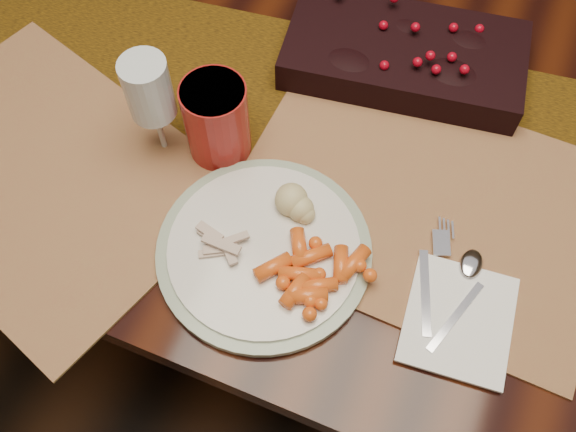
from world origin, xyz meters
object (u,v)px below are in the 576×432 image
at_px(napkin, 459,319).
at_px(red_cup, 217,120).
at_px(dinner_plate, 264,250).
at_px(mashed_potatoes, 300,198).
at_px(centerpiece, 405,51).
at_px(placemat_main, 421,203).
at_px(turkey_shreds, 219,243).
at_px(wine_glass, 154,109).
at_px(dining_table, 360,207).
at_px(baby_carrots, 311,271).

bearing_deg(napkin, red_cup, 157.05).
relative_size(dinner_plate, mashed_potatoes, 3.75).
distance_m(dinner_plate, napkin, 0.25).
distance_m(dinner_plate, red_cup, 0.19).
distance_m(centerpiece, placemat_main, 0.24).
bearing_deg(turkey_shreds, mashed_potatoes, 52.36).
bearing_deg(wine_glass, centerpiece, 44.88).
relative_size(placemat_main, mashed_potatoes, 6.61).
distance_m(placemat_main, wine_glass, 0.37).
relative_size(dining_table, dinner_plate, 6.53).
relative_size(dining_table, napkin, 12.21).
distance_m(dinner_plate, baby_carrots, 0.07).
bearing_deg(red_cup, wine_glass, -158.84).
bearing_deg(napkin, dinner_plate, 176.61).
bearing_deg(napkin, turkey_shreds, -179.99).
height_order(placemat_main, wine_glass, wine_glass).
xyz_separation_m(turkey_shreds, napkin, (0.31, 0.03, -0.02)).
height_order(dinner_plate, red_cup, red_cup).
xyz_separation_m(mashed_potatoes, napkin, (0.24, -0.07, -0.03)).
height_order(baby_carrots, wine_glass, wine_glass).
relative_size(centerpiece, red_cup, 2.92).
height_order(dining_table, wine_glass, wine_glass).
distance_m(placemat_main, turkey_shreds, 0.28).
relative_size(centerpiece, mashed_potatoes, 4.75).
height_order(turkey_shreds, napkin, turkey_shreds).
bearing_deg(mashed_potatoes, baby_carrots, -60.07).
height_order(dinner_plate, wine_glass, wine_glass).
bearing_deg(napkin, baby_carrots, -179.24).
height_order(centerpiece, dinner_plate, centerpiece).
xyz_separation_m(placemat_main, napkin, (0.09, -0.14, 0.00)).
distance_m(red_cup, wine_glass, 0.08).
relative_size(placemat_main, wine_glass, 2.87).
relative_size(mashed_potatoes, napkin, 0.50).
height_order(red_cup, wine_glass, wine_glass).
bearing_deg(napkin, mashed_potatoes, 159.36).
bearing_deg(wine_glass, dinner_plate, -27.17).
height_order(dinner_plate, baby_carrots, baby_carrots).
bearing_deg(mashed_potatoes, placemat_main, 27.71).
distance_m(turkey_shreds, napkin, 0.31).
bearing_deg(red_cup, centerpiece, 50.92).
distance_m(mashed_potatoes, turkey_shreds, 0.12).
bearing_deg(wine_glass, placemat_main, 7.59).
relative_size(placemat_main, dinner_plate, 1.76).
distance_m(turkey_shreds, red_cup, 0.17).
bearing_deg(mashed_potatoes, dinner_plate, -104.98).
xyz_separation_m(dinner_plate, baby_carrots, (0.07, -0.01, 0.02)).
relative_size(baby_carrots, wine_glass, 0.65).
xyz_separation_m(centerpiece, turkey_shreds, (-0.12, -0.39, -0.01)).
xyz_separation_m(turkey_shreds, red_cup, (-0.07, 0.15, 0.04)).
bearing_deg(dining_table, wine_glass, -137.82).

